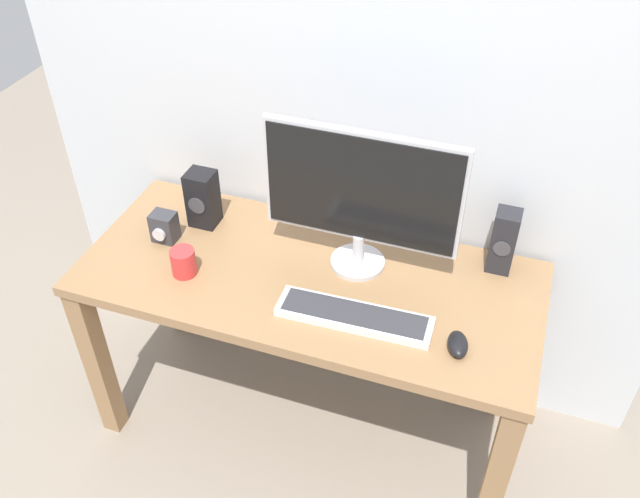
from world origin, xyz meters
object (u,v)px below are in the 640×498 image
object	(u,v)px
speaker_right	(503,241)
coffee_mug	(183,262)
keyboard_primary	(354,316)
speaker_left	(203,198)
desk	(309,302)
monitor	(361,194)
audio_controller	(164,227)
mouse	(458,344)

from	to	relation	value
speaker_right	coffee_mug	size ratio (longest dim) A/B	2.41
keyboard_primary	speaker_left	bearing A→B (deg)	155.71
desk	speaker_left	world-z (taller)	speaker_left
monitor	audio_controller	size ratio (longest dim) A/B	5.91
monitor	keyboard_primary	bearing A→B (deg)	-76.01
audio_controller	monitor	bearing A→B (deg)	8.69
mouse	keyboard_primary	bearing A→B (deg)	162.68
desk	monitor	distance (m)	0.43
desk	monitor	xyz separation A→B (m)	(0.13, 0.11, 0.39)
audio_controller	coffee_mug	xyz separation A→B (m)	(0.14, -0.13, -0.01)
speaker_left	audio_controller	world-z (taller)	speaker_left
monitor	audio_controller	world-z (taller)	monitor
speaker_right	monitor	bearing A→B (deg)	-163.79
monitor	coffee_mug	xyz separation A→B (m)	(-0.51, -0.23, -0.23)
audio_controller	desk	bearing A→B (deg)	-1.43
keyboard_primary	coffee_mug	xyz separation A→B (m)	(-0.58, 0.02, 0.03)
mouse	speaker_left	size ratio (longest dim) A/B	0.49
monitor	speaker_right	xyz separation A→B (m)	(0.44, 0.13, -0.16)
monitor	coffee_mug	distance (m)	0.61
keyboard_primary	speaker_left	world-z (taller)	speaker_left
keyboard_primary	audio_controller	distance (m)	0.74
coffee_mug	monitor	bearing A→B (deg)	24.48
mouse	speaker_right	distance (m)	0.41
keyboard_primary	audio_controller	xyz separation A→B (m)	(-0.72, 0.16, 0.04)
monitor	speaker_right	distance (m)	0.48
desk	speaker_right	distance (m)	0.66
monitor	keyboard_primary	size ratio (longest dim) A/B	1.32
keyboard_primary	speaker_right	world-z (taller)	speaker_right
keyboard_primary	coffee_mug	bearing A→B (deg)	177.84
speaker_right	coffee_mug	distance (m)	1.02
desk	speaker_left	distance (m)	0.51
monitor	speaker_left	size ratio (longest dim) A/B	3.04
monitor	coffee_mug	world-z (taller)	monitor
mouse	coffee_mug	xyz separation A→B (m)	(-0.89, 0.04, 0.03)
speaker_right	coffee_mug	xyz separation A→B (m)	(-0.95, -0.36, -0.06)
mouse	speaker_right	xyz separation A→B (m)	(0.06, 0.40, 0.09)
desk	audio_controller	world-z (taller)	audio_controller
desk	keyboard_primary	xyz separation A→B (m)	(0.20, -0.14, 0.13)
monitor	speaker_left	world-z (taller)	monitor
keyboard_primary	audio_controller	bearing A→B (deg)	167.82
desk	keyboard_primary	world-z (taller)	keyboard_primary
desk	monitor	size ratio (longest dim) A/B	2.39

